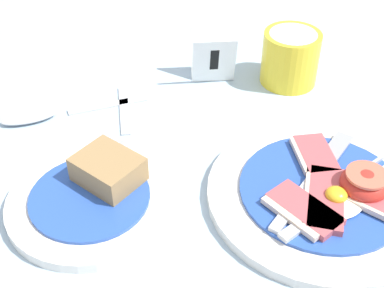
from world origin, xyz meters
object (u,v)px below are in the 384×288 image
number_card (213,57)px  teaspoon_near_cup (127,144)px  bread_plate (94,195)px  sugar_cup (290,57)px  breakfast_plate (326,193)px  teaspoon_by_saucer (50,114)px

number_card → teaspoon_near_cup: 0.19m
bread_plate → sugar_cup: (0.29, 0.19, 0.03)m
bread_plate → sugar_cup: size_ratio=2.25×
bread_plate → sugar_cup: bearing=33.2°
breakfast_plate → teaspoon_near_cup: 0.24m
number_card → teaspoon_by_saucer: size_ratio=0.38×
number_card → teaspoon_near_cup: bearing=-130.3°
sugar_cup → teaspoon_near_cup: bearing=-157.4°
teaspoon_near_cup → sugar_cup: bearing=116.7°
bread_plate → teaspoon_by_saucer: bearing=105.2°
breakfast_plate → teaspoon_by_saucer: breakfast_plate is taller
sugar_cup → bread_plate: bearing=-146.8°
breakfast_plate → bread_plate: bearing=168.8°
sugar_cup → teaspoon_by_saucer: bearing=-176.9°
breakfast_plate → teaspoon_near_cup: size_ratio=1.29×
teaspoon_by_saucer → number_card: bearing=-176.3°
number_card → breakfast_plate: bearing=-69.2°
teaspoon_near_cup → number_card: bearing=136.3°
bread_plate → teaspoon_near_cup: size_ratio=0.93×
sugar_cup → number_card: same height
number_card → teaspoon_by_saucer: (-0.23, -0.04, -0.03)m
teaspoon_by_saucer → bread_plate: bearing=98.3°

